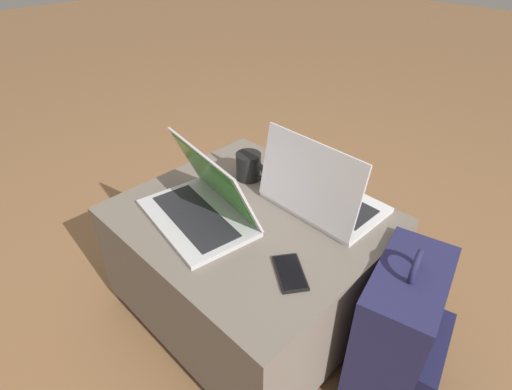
# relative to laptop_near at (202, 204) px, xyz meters

# --- Properties ---
(ground_plane) EXTENTS (14.00, 14.00, 0.00)m
(ground_plane) POSITION_rel_laptop_near_xyz_m (0.09, 0.11, -0.49)
(ground_plane) COLOR olive
(ottoman) EXTENTS (0.80, 0.71, 0.44)m
(ottoman) POSITION_rel_laptop_near_xyz_m (0.09, 0.11, -0.27)
(ottoman) COLOR #3D3832
(ottoman) RESTS_ON ground_plane
(laptop_near) EXTENTS (0.41, 0.30, 0.24)m
(laptop_near) POSITION_rel_laptop_near_xyz_m (0.00, 0.00, 0.00)
(laptop_near) COLOR silver
(laptop_near) RESTS_ON ottoman
(laptop_far) EXTENTS (0.37, 0.26, 0.26)m
(laptop_far) POSITION_rel_laptop_near_xyz_m (0.23, 0.29, 0.00)
(laptop_far) COLOR silver
(laptop_far) RESTS_ON ottoman
(cell_phone) EXTENTS (0.15, 0.14, 0.01)m
(cell_phone) POSITION_rel_laptop_near_xyz_m (0.36, 0.01, -0.05)
(cell_phone) COLOR black
(cell_phone) RESTS_ON ottoman
(backpack) EXTENTS (0.30, 0.38, 0.54)m
(backpack) POSITION_rel_laptop_near_xyz_m (0.61, 0.22, -0.27)
(backpack) COLOR #23234C
(backpack) RESTS_ON ground_plane
(coffee_mug) EXTENTS (0.13, 0.09, 0.10)m
(coffee_mug) POSITION_rel_laptop_near_xyz_m (-0.06, 0.26, -0.00)
(coffee_mug) COLOR black
(coffee_mug) RESTS_ON ottoman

